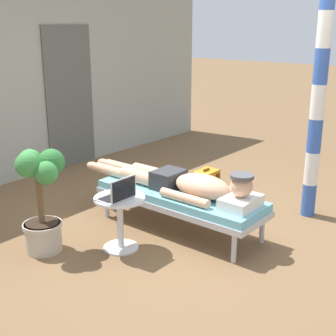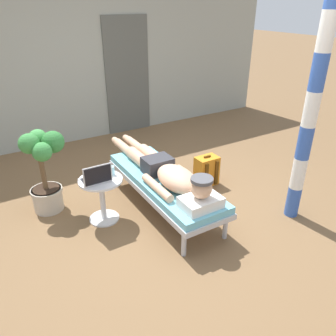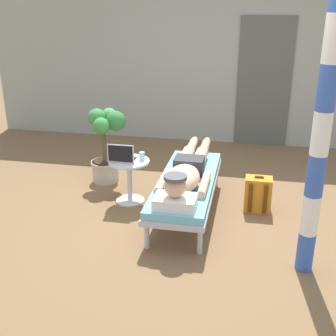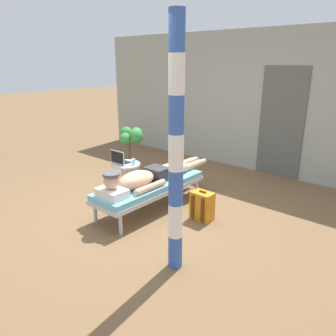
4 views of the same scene
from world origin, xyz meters
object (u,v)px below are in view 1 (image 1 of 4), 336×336
at_px(side_table, 120,214).
at_px(backpack, 206,187).
at_px(potted_plant, 41,197).
at_px(porch_post, 318,102).
at_px(person_reclining, 184,183).
at_px(laptop, 119,194).
at_px(lounge_chair, 180,198).
at_px(drink_glass, 128,187).

xyz_separation_m(side_table, backpack, (1.50, 0.06, -0.16)).
bearing_deg(potted_plant, side_table, -49.76).
distance_m(backpack, porch_post, 1.60).
relative_size(side_table, potted_plant, 0.53).
xyz_separation_m(side_table, porch_post, (1.92, -1.04, 0.92)).
distance_m(person_reclining, laptop, 0.79).
bearing_deg(porch_post, laptop, 153.45).
xyz_separation_m(backpack, porch_post, (0.42, -1.10, 1.08)).
xyz_separation_m(potted_plant, porch_post, (2.38, -1.59, 0.74)).
bearing_deg(lounge_chair, person_reclining, -90.00).
height_order(side_table, drink_glass, drink_glass).
bearing_deg(laptop, person_reclining, -11.45).
bearing_deg(laptop, lounge_chair, -7.98).
relative_size(person_reclining, side_table, 4.15).
relative_size(backpack, porch_post, 0.17).
xyz_separation_m(backpack, potted_plant, (-1.96, 0.49, 0.34)).
distance_m(laptop, porch_post, 2.32).
xyz_separation_m(person_reclining, laptop, (-0.77, 0.16, 0.06)).
bearing_deg(porch_post, person_reclining, 145.48).
height_order(drink_glass, potted_plant, potted_plant).
height_order(side_table, laptop, laptop).
bearing_deg(lounge_chair, side_table, 167.34).
height_order(person_reclining, porch_post, porch_post).
distance_m(lounge_chair, side_table, 0.72).
relative_size(side_table, laptop, 1.69).
bearing_deg(laptop, porch_post, -26.55).
height_order(lounge_chair, backpack, backpack).
height_order(drink_glass, backpack, drink_glass).
bearing_deg(porch_post, side_table, 151.55).
relative_size(lounge_chair, backpack, 4.34).
distance_m(side_table, backpack, 1.51).
distance_m(potted_plant, porch_post, 2.96).
relative_size(lounge_chair, side_table, 3.52).
bearing_deg(potted_plant, laptop, -56.01).
distance_m(lounge_chair, drink_glass, 0.63).
bearing_deg(potted_plant, lounge_chair, -31.14).
relative_size(side_table, drink_glass, 5.21).
bearing_deg(potted_plant, person_reclining, -32.82).
bearing_deg(backpack, lounge_chair, -164.31).
bearing_deg(potted_plant, drink_glass, -39.88).
bearing_deg(porch_post, lounge_chair, 143.98).
height_order(laptop, potted_plant, potted_plant).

